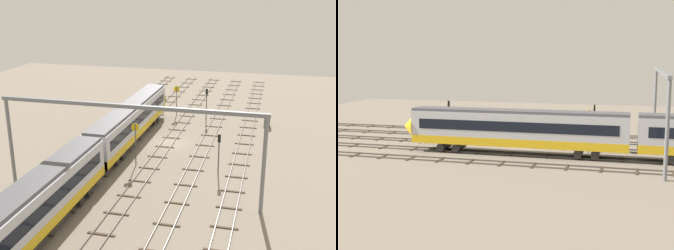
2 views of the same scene
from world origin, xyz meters
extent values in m
plane|color=gray|center=(0.00, 0.00, 0.00)|extent=(99.02, 99.02, 0.00)
cube|color=#59544C|center=(0.00, -10.34, 0.08)|extent=(83.02, 0.07, 0.16)
cube|color=#59544C|center=(0.00, -8.90, 0.08)|extent=(83.02, 0.07, 0.16)
cube|color=#473828|center=(-15.57, -9.62, 0.04)|extent=(0.24, 2.40, 0.08)
cube|color=#473828|center=(-12.11, -9.62, 0.04)|extent=(0.24, 2.40, 0.08)
cube|color=#473828|center=(-8.65, -9.62, 0.04)|extent=(0.24, 2.40, 0.08)
cube|color=#473828|center=(-5.19, -9.62, 0.04)|extent=(0.24, 2.40, 0.08)
cube|color=#473828|center=(-1.73, -9.62, 0.04)|extent=(0.24, 2.40, 0.08)
cube|color=#473828|center=(1.73, -9.62, 0.04)|extent=(0.24, 2.40, 0.08)
cube|color=#473828|center=(5.19, -9.62, 0.04)|extent=(0.24, 2.40, 0.08)
cube|color=#473828|center=(8.65, -9.62, 0.04)|extent=(0.24, 2.40, 0.08)
cube|color=#473828|center=(12.11, -9.62, 0.04)|extent=(0.24, 2.40, 0.08)
cube|color=#473828|center=(15.57, -9.62, 0.04)|extent=(0.24, 2.40, 0.08)
cube|color=#473828|center=(19.03, -9.62, 0.04)|extent=(0.24, 2.40, 0.08)
cube|color=#473828|center=(22.48, -9.62, 0.04)|extent=(0.24, 2.40, 0.08)
cube|color=#473828|center=(25.94, -9.62, 0.04)|extent=(0.24, 2.40, 0.08)
cube|color=#473828|center=(29.40, -9.62, 0.04)|extent=(0.24, 2.40, 0.08)
cube|color=#59544C|center=(0.00, -5.53, 0.08)|extent=(83.02, 0.07, 0.16)
cube|color=#59544C|center=(0.00, -4.09, 0.08)|extent=(83.02, 0.07, 0.16)
cube|color=#473828|center=(-15.81, -4.81, 0.04)|extent=(0.24, 2.40, 0.08)
cube|color=#473828|center=(-11.86, -4.81, 0.04)|extent=(0.24, 2.40, 0.08)
cube|color=#473828|center=(-7.91, -4.81, 0.04)|extent=(0.24, 2.40, 0.08)
cube|color=#473828|center=(-3.95, -4.81, 0.04)|extent=(0.24, 2.40, 0.08)
cube|color=#473828|center=(0.00, -4.81, 0.04)|extent=(0.24, 2.40, 0.08)
cube|color=#473828|center=(3.95, -4.81, 0.04)|extent=(0.24, 2.40, 0.08)
cube|color=#473828|center=(7.91, -4.81, 0.04)|extent=(0.24, 2.40, 0.08)
cube|color=#473828|center=(11.86, -4.81, 0.04)|extent=(0.24, 2.40, 0.08)
cube|color=#473828|center=(15.81, -4.81, 0.04)|extent=(0.24, 2.40, 0.08)
cube|color=#473828|center=(19.77, -4.81, 0.04)|extent=(0.24, 2.40, 0.08)
cube|color=#473828|center=(23.72, -4.81, 0.04)|extent=(0.24, 2.40, 0.08)
cube|color=#473828|center=(27.67, -4.81, 0.04)|extent=(0.24, 2.40, 0.08)
cube|color=#59544C|center=(0.00, -0.72, 0.08)|extent=(83.02, 0.07, 0.16)
cube|color=#59544C|center=(0.00, 0.72, 0.08)|extent=(83.02, 0.07, 0.16)
cube|color=#473828|center=(-15.57, 0.00, 0.04)|extent=(0.24, 2.40, 0.08)
cube|color=#473828|center=(-12.11, 0.00, 0.04)|extent=(0.24, 2.40, 0.08)
cube|color=#473828|center=(-8.65, 0.00, 0.04)|extent=(0.24, 2.40, 0.08)
cube|color=#473828|center=(-5.19, 0.00, 0.04)|extent=(0.24, 2.40, 0.08)
cube|color=#473828|center=(-1.73, 0.00, 0.04)|extent=(0.24, 2.40, 0.08)
cube|color=#473828|center=(1.73, 0.00, 0.04)|extent=(0.24, 2.40, 0.08)
cube|color=#473828|center=(5.19, 0.00, 0.04)|extent=(0.24, 2.40, 0.08)
cube|color=#473828|center=(8.65, 0.00, 0.04)|extent=(0.24, 2.40, 0.08)
cube|color=#473828|center=(12.11, 0.00, 0.04)|extent=(0.24, 2.40, 0.08)
cube|color=#473828|center=(15.57, 0.00, 0.04)|extent=(0.24, 2.40, 0.08)
cube|color=#473828|center=(19.03, 0.00, 0.04)|extent=(0.24, 2.40, 0.08)
cube|color=#473828|center=(22.48, 0.00, 0.04)|extent=(0.24, 2.40, 0.08)
cube|color=#59544C|center=(0.00, 4.09, 0.08)|extent=(83.02, 0.07, 0.16)
cube|color=#59544C|center=(0.00, 5.53, 0.08)|extent=(83.02, 0.07, 0.16)
cube|color=#473828|center=(-15.81, 4.81, 0.04)|extent=(0.24, 2.40, 0.08)
cube|color=#473828|center=(-11.86, 4.81, 0.04)|extent=(0.24, 2.40, 0.08)
cube|color=#473828|center=(-7.91, 4.81, 0.04)|extent=(0.24, 2.40, 0.08)
cube|color=#473828|center=(-3.95, 4.81, 0.04)|extent=(0.24, 2.40, 0.08)
cube|color=#473828|center=(0.00, 4.81, 0.04)|extent=(0.24, 2.40, 0.08)
cube|color=#473828|center=(3.95, 4.81, 0.04)|extent=(0.24, 2.40, 0.08)
cube|color=#473828|center=(7.91, 4.81, 0.04)|extent=(0.24, 2.40, 0.08)
cube|color=#473828|center=(11.86, 4.81, 0.04)|extent=(0.24, 2.40, 0.08)
cube|color=#473828|center=(15.81, 4.81, 0.04)|extent=(0.24, 2.40, 0.08)
cube|color=#473828|center=(19.77, 4.81, 0.04)|extent=(0.24, 2.40, 0.08)
cube|color=#59544C|center=(0.00, 8.90, 0.08)|extent=(83.02, 0.07, 0.16)
cube|color=#59544C|center=(0.00, 10.34, 0.08)|extent=(83.02, 0.07, 0.16)
cube|color=#473828|center=(-16.60, 9.62, 0.04)|extent=(0.24, 2.40, 0.08)
cube|color=#473828|center=(-13.28, 9.62, 0.04)|extent=(0.24, 2.40, 0.08)
cube|color=#473828|center=(-9.96, 9.62, 0.04)|extent=(0.24, 2.40, 0.08)
cube|color=#473828|center=(-6.64, 9.62, 0.04)|extent=(0.24, 2.40, 0.08)
cube|color=#473828|center=(-3.32, 9.62, 0.04)|extent=(0.24, 2.40, 0.08)
cube|color=#473828|center=(0.00, 9.62, 0.04)|extent=(0.24, 2.40, 0.08)
cube|color=#473828|center=(3.32, 9.62, 0.04)|extent=(0.24, 2.40, 0.08)
cube|color=#473828|center=(6.64, 9.62, 0.04)|extent=(0.24, 2.40, 0.08)
cube|color=#473828|center=(9.96, 9.62, 0.04)|extent=(0.24, 2.40, 0.08)
cube|color=#473828|center=(13.28, 9.62, 0.04)|extent=(0.24, 2.40, 0.08)
cube|color=#473828|center=(16.60, 9.62, 0.04)|extent=(0.24, 2.40, 0.08)
cube|color=#B7BCC6|center=(-0.51, 4.81, 2.86)|extent=(24.00, 2.90, 3.60)
cube|color=gold|center=(-0.51, 4.81, 1.51)|extent=(24.00, 2.94, 0.90)
cube|color=#4C4C51|center=(-0.51, 4.81, 4.81)|extent=(24.00, 2.50, 0.30)
cube|color=black|center=(-0.51, 3.35, 3.29)|extent=(22.00, 0.04, 1.10)
cube|color=black|center=(-0.51, 6.27, 3.29)|extent=(22.00, 0.04, 1.10)
cylinder|color=black|center=(-9.09, 4.81, 0.61)|extent=(0.90, 2.70, 0.90)
cylinder|color=black|center=(-7.29, 4.81, 0.61)|extent=(0.90, 2.70, 0.90)
cylinder|color=black|center=(6.27, 4.81, 0.61)|extent=(0.90, 2.70, 0.90)
cylinder|color=black|center=(8.07, 4.81, 0.61)|extent=(0.90, 2.70, 0.90)
cylinder|color=black|center=(-16.73, 4.81, 0.61)|extent=(0.90, 2.70, 0.90)
cone|color=gold|center=(12.29, 4.81, 2.68)|extent=(1.60, 3.24, 3.24)
cylinder|color=slate|center=(-15.65, -12.45, 4.44)|extent=(0.36, 0.36, 8.89)
cylinder|color=slate|center=(-15.65, 12.25, 4.44)|extent=(0.36, 0.36, 8.89)
cube|color=slate|center=(-15.65, -0.10, 9.06)|extent=(0.40, 25.31, 0.35)
cylinder|color=#4C4C51|center=(12.57, 1.79, 2.28)|extent=(0.12, 0.12, 4.56)
cylinder|color=yellow|center=(12.61, 1.79, 4.15)|extent=(0.05, 0.91, 0.91)
cube|color=black|center=(12.64, 1.79, 4.15)|extent=(0.02, 0.41, 0.12)
cylinder|color=#4C4C51|center=(-8.02, 1.74, 2.44)|extent=(0.12, 0.12, 4.88)
cylinder|color=yellow|center=(-7.98, 1.74, 4.47)|extent=(0.05, 0.92, 0.92)
cube|color=black|center=(-7.95, 1.74, 4.47)|extent=(0.02, 0.41, 0.12)
cylinder|color=#4C4C51|center=(-7.92, -7.58, 1.77)|extent=(0.14, 0.14, 3.55)
cube|color=black|center=(-7.92, -7.58, 4.00)|extent=(0.20, 0.32, 0.90)
sphere|color=yellow|center=(-7.81, -7.58, 4.20)|extent=(0.20, 0.20, 0.20)
sphere|color=#262626|center=(-7.81, -7.58, 3.80)|extent=(0.20, 0.20, 0.20)
cylinder|color=#4C4C51|center=(10.65, -3.21, 2.01)|extent=(0.14, 0.14, 4.01)
cube|color=black|center=(10.65, -3.21, 4.46)|extent=(0.20, 0.32, 0.90)
sphere|color=yellow|center=(10.76, -3.21, 4.66)|extent=(0.20, 0.20, 0.20)
sphere|color=#262626|center=(10.76, -3.21, 4.27)|extent=(0.20, 0.20, 0.20)
cube|color=#597259|center=(9.89, -12.17, 0.71)|extent=(1.37, 0.85, 1.41)
cube|color=#333333|center=(10.59, -12.17, 0.92)|extent=(0.02, 0.60, 0.24)
camera|label=1|loc=(-51.31, -12.87, 19.46)|focal=46.54mm
camera|label=2|loc=(-12.58, 55.50, 11.17)|focal=51.39mm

